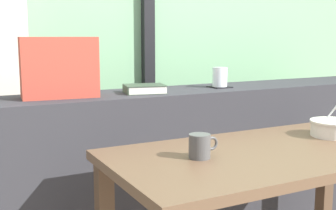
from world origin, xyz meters
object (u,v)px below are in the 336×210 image
(breakfast_table, at_px, (272,177))
(ceramic_mug, at_px, (200,146))
(throw_pillow, at_px, (59,67))
(juice_glass, at_px, (220,78))
(closed_book, at_px, (144,89))
(coaster_square, at_px, (220,87))
(soup_bowl, at_px, (333,128))

(breakfast_table, height_order, ceramic_mug, ceramic_mug)
(throw_pillow, distance_m, ceramic_mug, 0.74)
(juice_glass, relative_size, ceramic_mug, 0.88)
(breakfast_table, relative_size, closed_book, 5.92)
(breakfast_table, relative_size, juice_glass, 12.59)
(coaster_square, height_order, closed_book, closed_book)
(breakfast_table, bearing_deg, ceramic_mug, 175.56)
(throw_pillow, distance_m, soup_bowl, 1.20)
(breakfast_table, distance_m, ceramic_mug, 0.34)
(throw_pillow, relative_size, ceramic_mug, 2.83)
(coaster_square, distance_m, closed_book, 0.44)
(ceramic_mug, bearing_deg, throw_pillow, 117.78)
(soup_bowl, bearing_deg, breakfast_table, -172.45)
(breakfast_table, height_order, juice_glass, juice_glass)
(coaster_square, distance_m, ceramic_mug, 0.80)
(breakfast_table, xyz_separation_m, soup_bowl, (0.37, 0.05, 0.14))
(breakfast_table, xyz_separation_m, throw_pillow, (-0.64, 0.65, 0.40))
(juice_glass, xyz_separation_m, throw_pillow, (-0.82, 0.01, 0.08))
(breakfast_table, distance_m, coaster_square, 0.72)
(juice_glass, bearing_deg, closed_book, -177.26)
(juice_glass, height_order, soup_bowl, juice_glass)
(juice_glass, bearing_deg, throw_pillow, 179.39)
(breakfast_table, height_order, throw_pillow, throw_pillow)
(coaster_square, relative_size, juice_glass, 1.00)
(coaster_square, xyz_separation_m, ceramic_mug, (-0.50, -0.61, -0.12))
(closed_book, xyz_separation_m, soup_bowl, (0.62, -0.57, -0.14))
(closed_book, bearing_deg, coaster_square, 2.74)
(closed_book, bearing_deg, soup_bowl, -42.41)
(juice_glass, relative_size, soup_bowl, 0.51)
(closed_book, bearing_deg, throw_pillow, 175.58)
(coaster_square, bearing_deg, ceramic_mug, -129.00)
(coaster_square, height_order, juice_glass, juice_glass)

